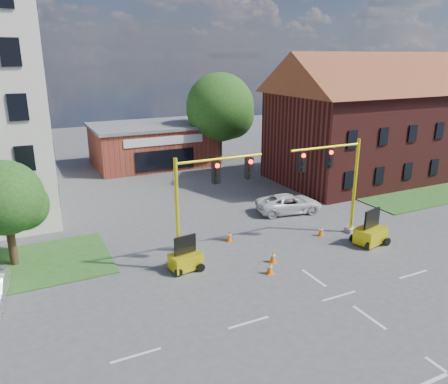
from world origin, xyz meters
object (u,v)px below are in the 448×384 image
(signal_mast_west, at_px, (206,197))
(trailer_east, at_px, (370,234))
(signal_mast_east, at_px, (335,178))
(pickup_white, at_px, (289,203))
(trailer_west, at_px, (186,260))

(signal_mast_west, height_order, trailer_east, signal_mast_west)
(signal_mast_east, relative_size, pickup_white, 1.28)
(signal_mast_west, distance_m, trailer_east, 10.81)
(trailer_west, distance_m, trailer_east, 11.58)
(pickup_white, bearing_deg, trailer_east, -158.91)
(trailer_east, height_order, pickup_white, trailer_east)
(signal_mast_east, xyz_separation_m, trailer_east, (1.42, -1.96, -3.25))
(trailer_east, distance_m, pickup_white, 7.08)
(pickup_white, bearing_deg, signal_mast_east, -170.97)
(signal_mast_west, height_order, signal_mast_east, same)
(trailer_west, bearing_deg, pickup_white, 18.19)
(signal_mast_east, height_order, trailer_east, signal_mast_east)
(pickup_white, bearing_deg, signal_mast_west, 130.32)
(signal_mast_east, relative_size, trailer_west, 3.30)
(trailer_west, relative_size, pickup_white, 0.39)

